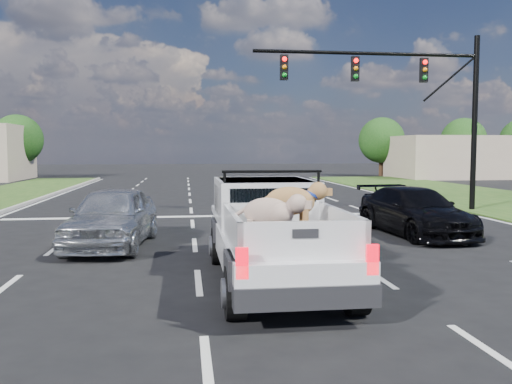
# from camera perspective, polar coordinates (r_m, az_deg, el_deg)

# --- Properties ---
(ground) EXTENTS (160.00, 160.00, 0.00)m
(ground) POSITION_cam_1_polar(r_m,az_deg,el_deg) (10.59, 3.55, -9.16)
(ground) COLOR black
(ground) RESTS_ON ground
(road_markings) EXTENTS (17.75, 60.00, 0.01)m
(road_markings) POSITION_cam_1_polar(r_m,az_deg,el_deg) (16.96, -0.69, -3.92)
(road_markings) COLOR silver
(road_markings) RESTS_ON ground
(traffic_signal) EXTENTS (9.11, 0.31, 7.00)m
(traffic_signal) POSITION_cam_1_polar(r_m,az_deg,el_deg) (22.65, 16.72, 9.99)
(traffic_signal) COLOR black
(traffic_signal) RESTS_ON ground
(building_right) EXTENTS (12.00, 7.00, 3.60)m
(building_right) POSITION_cam_1_polar(r_m,az_deg,el_deg) (50.19, 21.11, 3.45)
(building_right) COLOR tan
(building_right) RESTS_ON ground
(tree_far_c) EXTENTS (4.20, 4.20, 5.40)m
(tree_far_c) POSITION_cam_1_polar(r_m,az_deg,el_deg) (50.10, -23.82, 5.07)
(tree_far_c) COLOR #332114
(tree_far_c) RESTS_ON ground
(tree_far_d) EXTENTS (4.20, 4.20, 5.40)m
(tree_far_d) POSITION_cam_1_polar(r_m,az_deg,el_deg) (51.35, 13.09, 5.32)
(tree_far_d) COLOR #332114
(tree_far_d) RESTS_ON ground
(tree_far_e) EXTENTS (4.20, 4.20, 5.40)m
(tree_far_e) POSITION_cam_1_polar(r_m,az_deg,el_deg) (54.66, 20.99, 5.08)
(tree_far_e) COLOR #332114
(tree_far_e) RESTS_ON ground
(pickup_truck) EXTENTS (2.14, 5.64, 2.11)m
(pickup_truck) POSITION_cam_1_polar(r_m,az_deg,el_deg) (10.26, 1.69, -3.98)
(pickup_truck) COLOR black
(pickup_truck) RESTS_ON ground
(silver_sedan) EXTENTS (2.30, 4.73, 1.56)m
(silver_sedan) POSITION_cam_1_polar(r_m,az_deg,el_deg) (14.39, -14.90, -2.50)
(silver_sedan) COLOR silver
(silver_sedan) RESTS_ON ground
(black_coupe) EXTENTS (2.38, 4.92, 1.38)m
(black_coupe) POSITION_cam_1_polar(r_m,az_deg,el_deg) (16.49, 16.38, -1.95)
(black_coupe) COLOR black
(black_coupe) RESTS_ON ground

